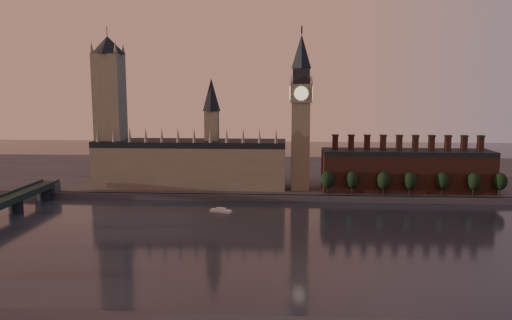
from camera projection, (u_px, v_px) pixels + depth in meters
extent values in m
plane|color=black|center=(284.00, 245.00, 228.45)|extent=(900.00, 900.00, 0.00)
cube|color=#48484D|center=(285.00, 198.00, 317.08)|extent=(900.00, 4.00, 4.00)
cube|color=#48484D|center=(285.00, 174.00, 405.99)|extent=(900.00, 180.00, 4.00)
cube|color=#7E6E5A|center=(191.00, 166.00, 343.39)|extent=(130.00, 30.00, 28.00)
cube|color=black|center=(190.00, 143.00, 341.10)|extent=(130.00, 30.00, 4.00)
cube|color=#7E6E5A|center=(212.00, 129.00, 338.78)|extent=(9.00, 9.00, 24.00)
cone|color=black|center=(211.00, 95.00, 335.49)|extent=(12.00, 12.00, 22.00)
cone|color=#7E6E5A|center=(98.00, 134.00, 329.81)|extent=(2.60, 2.60, 10.00)
cone|color=#7E6E5A|center=(114.00, 135.00, 329.17)|extent=(2.60, 2.60, 10.00)
cone|color=#7E6E5A|center=(130.00, 135.00, 328.52)|extent=(2.60, 2.60, 10.00)
cone|color=#7E6E5A|center=(146.00, 135.00, 327.88)|extent=(2.60, 2.60, 10.00)
cone|color=#7E6E5A|center=(162.00, 135.00, 327.24)|extent=(2.60, 2.60, 10.00)
cone|color=#7E6E5A|center=(178.00, 135.00, 326.59)|extent=(2.60, 2.60, 10.00)
cone|color=#7E6E5A|center=(194.00, 135.00, 325.95)|extent=(2.60, 2.60, 10.00)
cone|color=#7E6E5A|center=(210.00, 135.00, 325.31)|extent=(2.60, 2.60, 10.00)
cone|color=#7E6E5A|center=(227.00, 135.00, 324.66)|extent=(2.60, 2.60, 10.00)
cone|color=#7E6E5A|center=(243.00, 135.00, 324.02)|extent=(2.60, 2.60, 10.00)
cone|color=#7E6E5A|center=(260.00, 135.00, 323.38)|extent=(2.60, 2.60, 10.00)
cone|color=#7E6E5A|center=(276.00, 135.00, 322.73)|extent=(2.60, 2.60, 10.00)
cube|color=#7E6E5A|center=(111.00, 121.00, 342.26)|extent=(18.00, 18.00, 90.00)
cone|color=black|center=(107.00, 45.00, 334.97)|extent=(24.00, 24.00, 12.00)
cylinder|color=#232326|center=(107.00, 36.00, 334.12)|extent=(0.50, 0.50, 12.00)
cone|color=#7E6E5A|center=(91.00, 47.00, 327.84)|extent=(3.00, 3.00, 8.00)
cone|color=#7E6E5A|center=(115.00, 47.00, 326.88)|extent=(3.00, 3.00, 8.00)
cone|color=#7E6E5A|center=(100.00, 49.00, 343.64)|extent=(3.00, 3.00, 8.00)
cone|color=#7E6E5A|center=(123.00, 49.00, 342.68)|extent=(3.00, 3.00, 8.00)
cube|color=#7E6E5A|center=(300.00, 146.00, 331.81)|extent=(12.00, 12.00, 58.00)
cube|color=#7E6E5A|center=(301.00, 93.00, 326.81)|extent=(14.00, 14.00, 12.00)
cube|color=#232326|center=(301.00, 76.00, 325.24)|extent=(11.00, 11.00, 10.00)
cone|color=black|center=(301.00, 51.00, 322.95)|extent=(13.00, 13.00, 22.00)
cylinder|color=#232326|center=(302.00, 30.00, 321.02)|extent=(1.00, 1.00, 5.00)
cylinder|color=beige|center=(301.00, 93.00, 319.70)|extent=(9.00, 0.50, 9.00)
cylinder|color=beige|center=(301.00, 93.00, 333.92)|extent=(9.00, 0.50, 9.00)
cylinder|color=beige|center=(290.00, 93.00, 327.24)|extent=(0.50, 9.00, 9.00)
cylinder|color=beige|center=(312.00, 93.00, 326.38)|extent=(0.50, 9.00, 9.00)
cone|color=#7E6E5A|center=(291.00, 79.00, 319.49)|extent=(2.00, 2.00, 6.00)
cone|color=#7E6E5A|center=(312.00, 79.00, 318.71)|extent=(2.00, 2.00, 6.00)
cone|color=#7E6E5A|center=(291.00, 80.00, 332.33)|extent=(2.00, 2.00, 6.00)
cone|color=#7E6E5A|center=(311.00, 80.00, 331.55)|extent=(2.00, 2.00, 6.00)
cube|color=#522B1F|center=(406.00, 172.00, 330.04)|extent=(110.00, 25.00, 24.00)
cube|color=black|center=(407.00, 152.00, 328.11)|extent=(110.00, 25.00, 3.00)
cube|color=#522B1F|center=(335.00, 143.00, 330.07)|extent=(3.50, 3.50, 9.00)
cube|color=#232326|center=(335.00, 135.00, 329.36)|extent=(4.20, 4.20, 1.00)
cube|color=#522B1F|center=(351.00, 143.00, 329.45)|extent=(3.50, 3.50, 9.00)
cube|color=#232326|center=(351.00, 135.00, 328.73)|extent=(4.20, 4.20, 1.00)
cube|color=#522B1F|center=(367.00, 143.00, 328.82)|extent=(3.50, 3.50, 9.00)
cube|color=#232326|center=(367.00, 135.00, 328.10)|extent=(4.20, 4.20, 1.00)
cube|color=#522B1F|center=(383.00, 143.00, 328.19)|extent=(3.50, 3.50, 9.00)
cube|color=#232326|center=(383.00, 136.00, 327.48)|extent=(4.20, 4.20, 1.00)
cube|color=#522B1F|center=(399.00, 143.00, 327.57)|extent=(3.50, 3.50, 9.00)
cube|color=#232326|center=(399.00, 136.00, 326.85)|extent=(4.20, 4.20, 1.00)
cube|color=#522B1F|center=(415.00, 143.00, 326.94)|extent=(3.50, 3.50, 9.00)
cube|color=#232326|center=(416.00, 136.00, 326.22)|extent=(4.20, 4.20, 1.00)
cube|color=#522B1F|center=(431.00, 143.00, 326.31)|extent=(3.50, 3.50, 9.00)
cube|color=#232326|center=(432.00, 136.00, 325.60)|extent=(4.20, 4.20, 1.00)
cube|color=#522B1F|center=(448.00, 143.00, 325.69)|extent=(3.50, 3.50, 9.00)
cube|color=#232326|center=(448.00, 136.00, 324.97)|extent=(4.20, 4.20, 1.00)
cube|color=#522B1F|center=(464.00, 144.00, 325.06)|extent=(3.50, 3.50, 9.00)
cube|color=#232326|center=(465.00, 136.00, 324.35)|extent=(4.20, 4.20, 1.00)
cube|color=#522B1F|center=(480.00, 144.00, 324.43)|extent=(3.50, 3.50, 9.00)
cube|color=#232326|center=(481.00, 136.00, 323.72)|extent=(4.20, 4.20, 1.00)
cylinder|color=black|center=(327.00, 189.00, 319.66)|extent=(0.80, 0.80, 6.00)
ellipsoid|color=black|center=(327.00, 179.00, 318.73)|extent=(8.60, 8.60, 10.75)
cylinder|color=black|center=(352.00, 190.00, 318.63)|extent=(0.80, 0.80, 6.00)
ellipsoid|color=black|center=(352.00, 180.00, 317.70)|extent=(8.60, 8.60, 10.75)
cylinder|color=black|center=(383.00, 190.00, 316.41)|extent=(0.80, 0.80, 6.00)
ellipsoid|color=black|center=(384.00, 180.00, 315.48)|extent=(8.60, 8.60, 10.75)
cylinder|color=black|center=(410.00, 191.00, 315.21)|extent=(0.80, 0.80, 6.00)
ellipsoid|color=black|center=(410.00, 181.00, 314.28)|extent=(8.60, 8.60, 10.75)
cylinder|color=black|center=(442.00, 191.00, 315.14)|extent=(0.80, 0.80, 6.00)
ellipsoid|color=black|center=(442.00, 181.00, 314.22)|extent=(8.60, 8.60, 10.75)
cylinder|color=black|center=(473.00, 191.00, 313.47)|extent=(0.80, 0.80, 6.00)
ellipsoid|color=black|center=(474.00, 181.00, 312.54)|extent=(8.60, 8.60, 10.75)
cylinder|color=black|center=(499.00, 192.00, 312.89)|extent=(0.80, 0.80, 6.00)
ellipsoid|color=black|center=(500.00, 181.00, 311.96)|extent=(8.60, 8.60, 10.75)
cube|color=#48484D|center=(48.00, 188.00, 325.66)|extent=(14.00, 8.00, 6.00)
cylinder|color=#232326|center=(16.00, 206.00, 287.58)|extent=(8.00, 8.00, 7.75)
cylinder|color=#232326|center=(44.00, 194.00, 321.17)|extent=(8.00, 8.00, 7.75)
cube|color=silver|center=(221.00, 211.00, 289.36)|extent=(13.32, 7.69, 1.47)
cube|color=silver|center=(221.00, 209.00, 289.18)|extent=(6.10, 4.41, 1.10)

